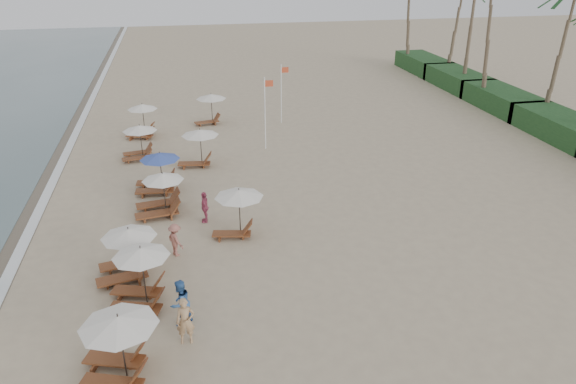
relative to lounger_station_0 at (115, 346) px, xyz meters
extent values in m
plane|color=tan|center=(6.35, 3.02, -1.19)|extent=(160.00, 160.00, 0.00)
cube|color=#6B5E4C|center=(-6.15, 13.02, -1.19)|extent=(3.20, 140.00, 0.01)
cube|color=white|center=(-4.85, 13.02, -1.18)|extent=(0.50, 140.00, 0.02)
cube|color=#193D1C|center=(28.35, 17.52, -0.39)|extent=(3.20, 8.00, 1.60)
cube|color=#193D1C|center=(28.35, 25.02, -0.39)|extent=(3.20, 8.00, 1.60)
cube|color=#193D1C|center=(28.35, 32.52, -0.39)|extent=(3.20, 8.00, 1.60)
cube|color=#193D1C|center=(28.35, 40.02, -0.39)|extent=(3.20, 8.00, 1.60)
cylinder|color=brown|center=(29.25, 21.02, 3.71)|extent=(0.36, 0.36, 9.80)
cylinder|color=brown|center=(27.45, 26.22, 4.11)|extent=(0.36, 0.36, 10.60)
cylinder|color=brown|center=(28.35, 31.42, 4.51)|extent=(0.36, 0.36, 11.40)
cylinder|color=brown|center=(29.25, 36.62, 3.31)|extent=(0.36, 0.36, 9.00)
cylinder|color=brown|center=(27.45, 41.82, 3.71)|extent=(0.36, 0.36, 9.80)
cylinder|color=black|center=(0.21, 0.00, -0.10)|extent=(0.05, 0.05, 2.18)
cone|color=white|center=(0.21, 0.00, 0.89)|extent=(2.38, 2.38, 0.35)
cylinder|color=black|center=(0.73, 3.70, -0.03)|extent=(0.05, 0.05, 2.32)
cone|color=white|center=(0.73, 3.70, 1.03)|extent=(2.08, 2.08, 0.35)
cylinder|color=black|center=(0.15, 5.81, -0.17)|extent=(0.05, 0.05, 2.03)
cone|color=white|center=(0.15, 5.81, 0.74)|extent=(2.19, 2.19, 0.35)
cylinder|color=black|center=(1.45, 11.29, -0.17)|extent=(0.05, 0.05, 2.04)
cone|color=white|center=(1.45, 11.29, 0.75)|extent=(2.05, 2.05, 0.35)
cylinder|color=black|center=(1.29, 14.11, -0.14)|extent=(0.05, 0.05, 2.10)
cone|color=#364EA1|center=(1.29, 14.11, 0.81)|extent=(2.14, 2.14, 0.35)
cylinder|color=black|center=(0.04, 19.40, -0.15)|extent=(0.05, 0.05, 2.08)
cone|color=white|center=(0.04, 19.40, 0.79)|extent=(2.11, 2.11, 0.35)
cylinder|color=black|center=(0.06, 23.78, -0.07)|extent=(0.05, 0.05, 2.25)
cone|color=white|center=(0.06, 23.78, 0.96)|extent=(2.05, 2.05, 0.35)
cylinder|color=black|center=(4.82, 8.38, -0.12)|extent=(0.05, 0.05, 2.15)
cone|color=white|center=(4.82, 8.38, 0.86)|extent=(2.24, 2.24, 0.35)
cylinder|color=black|center=(3.62, 17.57, -0.12)|extent=(0.05, 0.05, 2.15)
cone|color=white|center=(3.62, 17.57, 0.86)|extent=(2.24, 2.24, 0.35)
cylinder|color=black|center=(4.93, 26.00, -0.12)|extent=(0.05, 0.05, 2.15)
cone|color=white|center=(4.93, 26.00, 0.86)|extent=(2.24, 2.24, 0.35)
imported|color=tan|center=(2.11, 1.23, -0.34)|extent=(0.64, 0.43, 1.71)
imported|color=#35619F|center=(1.97, 2.26, -0.32)|extent=(1.07, 1.07, 1.75)
imported|color=#9C5C4F|center=(1.89, 7.05, -0.45)|extent=(0.98, 1.10, 1.48)
imported|color=#B54868|center=(3.32, 9.94, -0.41)|extent=(0.48, 0.95, 1.57)
cylinder|color=silver|center=(7.91, 19.61, 1.17)|extent=(0.08, 0.08, 4.72)
cube|color=#B94022|center=(8.19, 19.61, 3.12)|extent=(0.55, 0.02, 0.40)
cylinder|color=silver|center=(10.04, 25.04, 1.00)|extent=(0.08, 0.08, 4.37)
cube|color=#B94022|center=(10.32, 25.04, 2.78)|extent=(0.55, 0.02, 0.40)
camera|label=1|loc=(2.47, -13.72, 10.97)|focal=33.80mm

